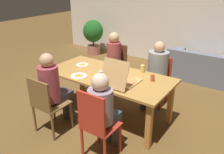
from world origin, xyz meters
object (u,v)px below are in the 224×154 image
chair_1 (46,103)px  drinking_glass_2 (153,78)px  plate_0 (82,65)px  chair_2 (96,123)px  pizza_box_0 (123,80)px  couch (216,72)px  potted_plant (93,34)px  chair_0 (116,65)px  person_1 (53,86)px  person_3 (156,69)px  drinking_glass_0 (142,69)px  person_0 (112,59)px  drinking_glass_1 (101,76)px  person_2 (103,108)px  chair_3 (158,80)px  plate_1 (79,76)px  dining_table (109,80)px

chair_1 → drinking_glass_2: size_ratio=8.46×
plate_0 → chair_2: bearing=-42.7°
pizza_box_0 → couch: bearing=72.4°
chair_2 → potted_plant: bearing=129.3°
chair_0 → drinking_glass_2: size_ratio=8.85×
chair_0 → drinking_glass_2: chair_0 is taller
person_1 → person_3: 1.81m
chair_0 → pizza_box_0: (0.83, -1.09, 0.29)m
pizza_box_0 → drinking_glass_0: pizza_box_0 is taller
person_0 → person_3: (0.95, 0.00, -0.01)m
drinking_glass_1 → pizza_box_0: bearing=15.7°
person_1 → person_2: size_ratio=1.06×
person_0 → couch: bearing=45.3°
person_3 → potted_plant: 3.40m
chair_0 → person_3: 0.98m
drinking_glass_0 → potted_plant: bearing=142.0°
chair_3 → plate_0: 1.43m
chair_2 → potted_plant: size_ratio=0.95×
plate_1 → plate_0: bearing=124.8°
drinking_glass_0 → couch: bearing=69.3°
dining_table → drinking_glass_0: drinking_glass_0 is taller
chair_0 → potted_plant: 2.54m
chair_3 → pizza_box_0: size_ratio=1.62×
person_0 → drinking_glass_0: (0.88, -0.40, 0.11)m
person_3 → chair_1: bearing=-119.1°
person_0 → person_1: size_ratio=0.99×
dining_table → couch: 2.78m
person_2 → person_3: person_3 is taller
person_1 → drinking_glass_1: person_1 is taller
plate_1 → drinking_glass_1: 0.39m
chair_3 → drinking_glass_0: drinking_glass_0 is taller
plate_1 → drinking_glass_0: (0.76, 0.71, 0.05)m
chair_0 → couch: bearing=42.6°
dining_table → plate_0: bearing=171.5°
person_0 → potted_plant: 2.64m
person_0 → person_3: 0.95m
person_0 → person_1: (0.00, -1.55, 0.00)m
person_1 → drinking_glass_0: 1.44m
chair_0 → potted_plant: bearing=139.6°
couch → chair_2: bearing=-101.8°
pizza_box_0 → chair_2: bearing=-81.4°
plate_0 → plate_1: (0.29, -0.42, -0.00)m
person_0 → chair_2: 1.98m
chair_0 → person_2: (0.95, -1.74, 0.17)m
drinking_glass_1 → person_1: bearing=-134.5°
chair_0 → person_1: (0.00, -1.69, 0.19)m
chair_2 → person_2: 0.21m
person_3 → couch: 1.88m
person_2 → person_3: bearing=90.0°
person_2 → pizza_box_0: (-0.12, 0.64, 0.12)m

